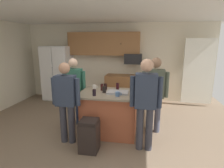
# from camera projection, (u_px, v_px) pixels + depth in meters

# --- Properties ---
(floor) EXTENTS (7.04, 7.04, 0.00)m
(floor) POSITION_uv_depth(u_px,v_px,m) (97.00, 135.00, 4.01)
(floor) COLOR #7F6B56
(floor) RESTS_ON ground
(ceiling) EXTENTS (7.04, 7.04, 0.00)m
(ceiling) POSITION_uv_depth(u_px,v_px,m) (94.00, 8.00, 3.43)
(ceiling) COLOR white
(back_wall) EXTENTS (6.40, 0.10, 2.60)m
(back_wall) POSITION_uv_depth(u_px,v_px,m) (116.00, 62.00, 6.41)
(back_wall) COLOR beige
(back_wall) RESTS_ON ground
(french_door_window_panel) EXTENTS (0.90, 0.06, 2.00)m
(french_door_window_panel) POSITION_uv_depth(u_px,v_px,m) (198.00, 72.00, 5.63)
(french_door_window_panel) COLOR white
(french_door_window_panel) RESTS_ON ground
(cabinet_run_upper) EXTENTS (2.40, 0.38, 0.75)m
(cabinet_run_upper) POSITION_uv_depth(u_px,v_px,m) (104.00, 44.00, 6.14)
(cabinet_run_upper) COLOR #936038
(cabinet_run_lower) EXTENTS (1.80, 0.63, 0.90)m
(cabinet_run_lower) POSITION_uv_depth(u_px,v_px,m) (132.00, 89.00, 6.19)
(cabinet_run_lower) COLOR #936038
(cabinet_run_lower) RESTS_ON ground
(refrigerator) EXTENTS (0.93, 0.76, 1.85)m
(refrigerator) POSITION_uv_depth(u_px,v_px,m) (58.00, 73.00, 6.42)
(refrigerator) COLOR white
(refrigerator) RESTS_ON ground
(microwave_over_range) EXTENTS (0.56, 0.40, 0.32)m
(microwave_over_range) POSITION_uv_depth(u_px,v_px,m) (133.00, 59.00, 5.98)
(microwave_over_range) COLOR black
(kitchen_island) EXTENTS (1.28, 0.94, 0.93)m
(kitchen_island) POSITION_uv_depth(u_px,v_px,m) (110.00, 113.00, 4.03)
(kitchen_island) COLOR #AD5638
(kitchen_island) RESTS_ON ground
(person_elder_center) EXTENTS (0.57, 0.22, 1.62)m
(person_elder_center) POSITION_uv_depth(u_px,v_px,m) (74.00, 87.00, 4.38)
(person_elder_center) COLOR #232D4C
(person_elder_center) RESTS_ON ground
(person_guest_left) EXTENTS (0.57, 0.22, 1.71)m
(person_guest_left) POSITION_uv_depth(u_px,v_px,m) (146.00, 99.00, 3.28)
(person_guest_left) COLOR #383842
(person_guest_left) RESTS_ON ground
(person_host_foreground) EXTENTS (0.57, 0.22, 1.67)m
(person_host_foreground) POSITION_uv_depth(u_px,v_px,m) (155.00, 90.00, 3.98)
(person_host_foreground) COLOR #4C5166
(person_host_foreground) RESTS_ON ground
(person_guest_right) EXTENTS (0.57, 0.22, 1.62)m
(person_guest_right) POSITION_uv_depth(u_px,v_px,m) (66.00, 98.00, 3.55)
(person_guest_right) COLOR #383842
(person_guest_right) RESTS_ON ground
(glass_stout_tall) EXTENTS (0.07, 0.07, 0.15)m
(glass_stout_tall) POSITION_uv_depth(u_px,v_px,m) (102.00, 87.00, 4.09)
(glass_stout_tall) COLOR black
(glass_stout_tall) RESTS_ON kitchen_island
(mug_blue_stoneware) EXTENTS (0.13, 0.09, 0.09)m
(mug_blue_stoneware) POSITION_uv_depth(u_px,v_px,m) (118.00, 94.00, 3.65)
(mug_blue_stoneware) COLOR #4C6B99
(mug_blue_stoneware) RESTS_ON kitchen_island
(tumbler_amber) EXTENTS (0.07, 0.07, 0.14)m
(tumbler_amber) POSITION_uv_depth(u_px,v_px,m) (104.00, 90.00, 3.90)
(tumbler_amber) COLOR black
(tumbler_amber) RESTS_ON kitchen_island
(glass_dark_ale) EXTENTS (0.07, 0.07, 0.15)m
(glass_dark_ale) POSITION_uv_depth(u_px,v_px,m) (118.00, 86.00, 4.16)
(glass_dark_ale) COLOR black
(glass_dark_ale) RESTS_ON kitchen_island
(glass_short_whisky) EXTENTS (0.07, 0.07, 0.13)m
(glass_short_whisky) POSITION_uv_depth(u_px,v_px,m) (94.00, 93.00, 3.69)
(glass_short_whisky) COLOR black
(glass_short_whisky) RESTS_ON kitchen_island
(mug_ceramic_white) EXTENTS (0.13, 0.08, 0.11)m
(mug_ceramic_white) POSITION_uv_depth(u_px,v_px,m) (94.00, 87.00, 4.17)
(mug_ceramic_white) COLOR white
(mug_ceramic_white) RESTS_ON kitchen_island
(glass_pilsner) EXTENTS (0.07, 0.07, 0.13)m
(glass_pilsner) POSITION_uv_depth(u_px,v_px,m) (105.00, 87.00, 4.17)
(glass_pilsner) COLOR black
(glass_pilsner) RESTS_ON kitchen_island
(serving_tray) EXTENTS (0.44, 0.30, 0.04)m
(serving_tray) POSITION_uv_depth(u_px,v_px,m) (118.00, 92.00, 3.87)
(serving_tray) COLOR #B7B7BC
(serving_tray) RESTS_ON kitchen_island
(trash_bin) EXTENTS (0.34, 0.34, 0.61)m
(trash_bin) POSITION_uv_depth(u_px,v_px,m) (89.00, 136.00, 3.39)
(trash_bin) COLOR black
(trash_bin) RESTS_ON ground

